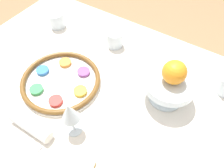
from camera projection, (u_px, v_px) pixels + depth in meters
The scene contains 10 objects.
ground_plane at pixel (99, 158), 1.43m from camera, with size 8.00×8.00×0.00m, color #99704C.
dining_table at pixel (96, 134), 1.14m from camera, with size 1.27×0.97×0.73m.
seder_plate at pixel (61, 81), 0.87m from camera, with size 0.32×0.32×0.03m.
wine_glass at pixel (70, 113), 0.67m from camera, with size 0.06×0.06×0.15m.
fruit_stand at pixel (169, 86), 0.78m from camera, with size 0.18×0.18×0.10m.
orange_fruit at pixel (174, 72), 0.73m from camera, with size 0.08×0.08×0.08m.
napkin_roll at pixel (31, 126), 0.74m from camera, with size 0.17×0.05×0.04m.
cup_near at pixel (57, 20), 1.08m from camera, with size 0.08×0.08×0.07m.
cup_far at pixel (115, 39), 0.99m from camera, with size 0.08×0.08×0.07m.
spoon at pixel (21, 136), 0.74m from camera, with size 0.18×0.02×0.01m.
Camera 1 is at (0.34, -0.37, 1.42)m, focal length 35.00 mm.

